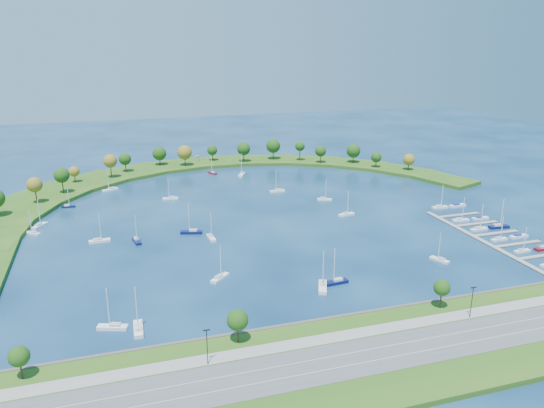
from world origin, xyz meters
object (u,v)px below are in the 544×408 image
object	(u,v)px
dock_system	(498,239)
moored_boat_12	(277,190)
moored_boat_2	(40,225)
moored_boat_3	(211,237)
moored_boat_19	(324,199)
moored_boat_10	(191,231)
docked_boat_7	(499,226)
moored_boat_16	(33,232)
docked_boat_6	(479,228)
moored_boat_6	(440,259)
moored_boat_7	(110,189)
docked_boat_2	(522,250)
moored_boat_1	(99,240)
moored_boat_17	(212,172)
moored_boat_15	(137,240)
docked_boat_10	(440,206)
harbor_tower	(197,158)
moored_boat_9	(68,206)
moored_boat_11	(138,328)
docked_boat_9	(480,218)
moored_boat_13	(113,326)
moored_boat_4	(242,174)
moored_boat_8	(171,198)
docked_boat_8	(461,219)
moored_boat_14	(220,277)
docked_boat_11	(457,205)
docked_boat_4	(499,239)
moored_boat_5	(336,281)
moored_boat_18	(323,286)
moored_boat_0	(346,214)

from	to	relation	value
dock_system	moored_boat_12	bearing A→B (deg)	124.08
moored_boat_2	moored_boat_3	xyz separation A→B (m)	(71.85, -38.27, -0.02)
moored_boat_3	moored_boat_19	world-z (taller)	moored_boat_3
moored_boat_10	docked_boat_7	distance (m)	138.52
moored_boat_3	moored_boat_16	size ratio (longest dim) A/B	1.17
docked_boat_6	docked_boat_7	size ratio (longest dim) A/B	0.88
moored_boat_6	moored_boat_10	xyz separation A→B (m)	(-86.66, 58.88, 0.08)
moored_boat_7	docked_boat_2	distance (m)	212.30
moored_boat_1	docked_boat_6	world-z (taller)	moored_boat_1
moored_boat_17	moored_boat_16	bearing A→B (deg)	105.06
moored_boat_15	docked_boat_10	size ratio (longest dim) A/B	1.01
dock_system	moored_boat_19	size ratio (longest dim) A/B	7.24
harbor_tower	moored_boat_1	world-z (taller)	moored_boat_1
moored_boat_9	moored_boat_11	bearing A→B (deg)	-74.42
moored_boat_2	moored_boat_10	distance (m)	71.11
docked_boat_9	moored_boat_11	bearing A→B (deg)	-160.20
dock_system	moored_boat_16	bearing A→B (deg)	160.54
moored_boat_2	moored_boat_13	distance (m)	106.50
docked_boat_9	docked_boat_10	xyz separation A→B (m)	(-8.06, 20.64, 0.29)
moored_boat_2	moored_boat_4	bearing A→B (deg)	-28.45
moored_boat_17	docked_boat_7	bearing A→B (deg)	-168.93
docked_boat_6	docked_boat_2	bearing A→B (deg)	-93.24
moored_boat_10	moored_boat_17	distance (m)	107.89
moored_boat_8	moored_boat_15	distance (m)	62.17
moored_boat_9	docked_boat_8	world-z (taller)	docked_boat_8
dock_system	moored_boat_9	xyz separation A→B (m)	(-177.30, 103.74, 0.50)
moored_boat_14	docked_boat_6	bearing A→B (deg)	-36.01
dock_system	docked_boat_11	bearing A→B (deg)	74.51
docked_boat_11	moored_boat_11	bearing A→B (deg)	-160.54
moored_boat_6	moored_boat_16	bearing A→B (deg)	38.41
moored_boat_7	moored_boat_13	size ratio (longest dim) A/B	0.99
moored_boat_15	docked_boat_4	distance (m)	153.89
moored_boat_5	moored_boat_17	size ratio (longest dim) A/B	1.25
moored_boat_5	docked_boat_10	size ratio (longest dim) A/B	1.12
moored_boat_13	moored_boat_6	bearing A→B (deg)	-154.06
docked_boat_2	moored_boat_11	bearing A→B (deg)	-177.24
moored_boat_2	moored_boat_18	bearing A→B (deg)	-102.78
moored_boat_8	moored_boat_5	bearing A→B (deg)	117.76
moored_boat_3	moored_boat_16	world-z (taller)	moored_boat_3
moored_boat_19	docked_boat_4	distance (m)	90.44
moored_boat_0	docked_boat_9	distance (m)	63.17
moored_boat_1	moored_boat_8	bearing A→B (deg)	52.31
moored_boat_1	moored_boat_6	distance (m)	139.13
docked_boat_6	moored_boat_3	bearing A→B (deg)	164.35
moored_boat_1	moored_boat_12	distance (m)	107.77
moored_boat_13	moored_boat_15	world-z (taller)	moored_boat_13
docked_boat_2	docked_boat_8	xyz separation A→B (m)	(-0.02, 39.52, 0.03)
moored_boat_9	docked_boat_10	xyz separation A→B (m)	(179.92, -57.82, 0.05)
moored_boat_5	moored_boat_10	world-z (taller)	moored_boat_10
moored_boat_14	moored_boat_18	world-z (taller)	moored_boat_18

